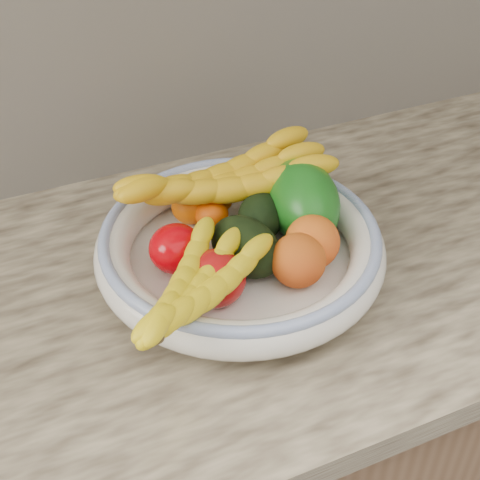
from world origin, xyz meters
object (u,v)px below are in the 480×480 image
Objects in this scene: fruit_bowl at (240,247)px; green_mango at (303,201)px; banana_bunch_back at (224,186)px; banana_bunch_front at (196,292)px.

green_mango reaches higher than fruit_bowl.
green_mango is 0.11m from banana_bunch_back.
banana_bunch_back is at bearing 155.59° from green_mango.
fruit_bowl is at bearing 2.57° from banana_bunch_front.
fruit_bowl is at bearing -156.39° from green_mango.
fruit_bowl is 0.14m from banana_bunch_front.
green_mango is (0.11, 0.03, 0.03)m from fruit_bowl.
banana_bunch_front is (-0.10, -0.09, 0.03)m from fruit_bowl.
green_mango is 0.24m from banana_bunch_front.
banana_bunch_front reaches higher than fruit_bowl.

